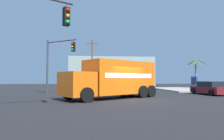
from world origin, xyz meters
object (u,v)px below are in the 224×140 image
(utility_pole, at_px, (92,63))
(palm_tree_far, at_px, (196,68))
(delivery_truck, at_px, (114,79))
(vending_machine_red, at_px, (194,82))
(sedan_maroon, at_px, (210,88))
(traffic_light_secondary, at_px, (56,58))
(traffic_light_primary, at_px, (5,25))

(utility_pole, bearing_deg, palm_tree_far, -15.09)
(delivery_truck, height_order, vending_machine_red, delivery_truck)
(sedan_maroon, relative_size, utility_pole, 0.52)
(sedan_maroon, xyz_separation_m, utility_pole, (-11.58, 17.53, 3.80))
(vending_machine_red, bearing_deg, utility_pole, 159.64)
(delivery_truck, distance_m, traffic_light_secondary, 8.35)
(sedan_maroon, bearing_deg, vending_machine_red, 69.55)
(palm_tree_far, bearing_deg, utility_pole, 164.91)
(traffic_light_secondary, xyz_separation_m, palm_tree_far, (20.79, 9.95, -0.45))
(sedan_maroon, bearing_deg, delivery_truck, -164.38)
(palm_tree_far, bearing_deg, vending_machine_red, -126.20)
(palm_tree_far, xyz_separation_m, utility_pole, (-16.90, 4.56, 1.08))
(traffic_light_primary, relative_size, vending_machine_red, 3.02)
(traffic_light_secondary, bearing_deg, palm_tree_far, 25.56)
(sedan_maroon, bearing_deg, traffic_light_primary, -146.54)
(traffic_light_secondary, xyz_separation_m, utility_pole, (3.89, 14.50, 0.63))
(traffic_light_primary, distance_m, sedan_maroon, 18.74)
(palm_tree_far, bearing_deg, traffic_light_primary, -131.83)
(traffic_light_primary, bearing_deg, palm_tree_far, 48.17)
(vending_machine_red, distance_m, palm_tree_far, 2.83)
(vending_machine_red, bearing_deg, sedan_maroon, -110.45)
(traffic_light_secondary, height_order, utility_pole, utility_pole)
(delivery_truck, height_order, palm_tree_far, palm_tree_far)
(traffic_light_primary, bearing_deg, delivery_truck, 53.40)
(vending_machine_red, bearing_deg, traffic_light_primary, -132.15)
(vending_machine_red, xyz_separation_m, utility_pole, (-15.92, 5.91, 3.37))
(traffic_light_secondary, height_order, vending_machine_red, traffic_light_secondary)
(palm_tree_far, bearing_deg, sedan_maroon, -112.30)
(delivery_truck, relative_size, traffic_light_primary, 1.44)
(palm_tree_far, bearing_deg, traffic_light_secondary, -154.44)
(traffic_light_primary, relative_size, sedan_maroon, 1.26)
(traffic_light_primary, height_order, utility_pole, utility_pole)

